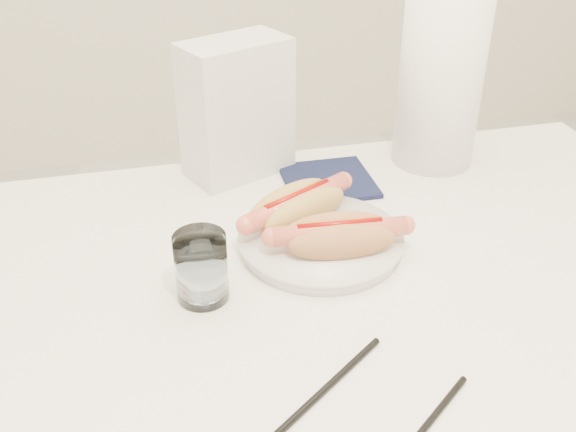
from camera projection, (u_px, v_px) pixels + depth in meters
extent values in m
cube|color=white|center=(318.00, 309.00, 0.81)|extent=(1.20, 0.80, 0.04)
cylinder|color=silver|center=(513.00, 307.00, 1.40)|extent=(0.04, 0.04, 0.71)
cylinder|color=white|center=(320.00, 243.00, 0.89)|extent=(0.25, 0.25, 0.02)
ellipsoid|color=tan|center=(305.00, 210.00, 0.89)|extent=(0.14, 0.10, 0.05)
ellipsoid|color=tan|center=(289.00, 201.00, 0.91)|extent=(0.14, 0.10, 0.05)
ellipsoid|color=tan|center=(297.00, 213.00, 0.91)|extent=(0.14, 0.11, 0.03)
cylinder|color=#E96652|center=(297.00, 202.00, 0.90)|extent=(0.17, 0.11, 0.03)
cylinder|color=#990A05|center=(297.00, 195.00, 0.89)|extent=(0.10, 0.06, 0.01)
ellipsoid|color=#BE7A4A|center=(342.00, 242.00, 0.83)|extent=(0.14, 0.05, 0.05)
ellipsoid|color=#BE7A4A|center=(336.00, 229.00, 0.85)|extent=(0.14, 0.05, 0.05)
ellipsoid|color=#BE7A4A|center=(339.00, 242.00, 0.85)|extent=(0.13, 0.06, 0.03)
cylinder|color=#E36750|center=(339.00, 231.00, 0.84)|extent=(0.18, 0.04, 0.03)
cylinder|color=#990A05|center=(340.00, 224.00, 0.83)|extent=(0.11, 0.02, 0.01)
cylinder|color=silver|center=(201.00, 267.00, 0.78)|extent=(0.06, 0.06, 0.09)
cylinder|color=black|center=(309.00, 404.00, 0.65)|extent=(0.20, 0.15, 0.01)
cube|color=silver|center=(237.00, 109.00, 1.03)|extent=(0.19, 0.15, 0.22)
cube|color=#101533|center=(328.00, 181.00, 1.05)|extent=(0.14, 0.14, 0.01)
cylinder|color=white|center=(441.00, 74.00, 1.04)|extent=(0.17, 0.17, 0.30)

